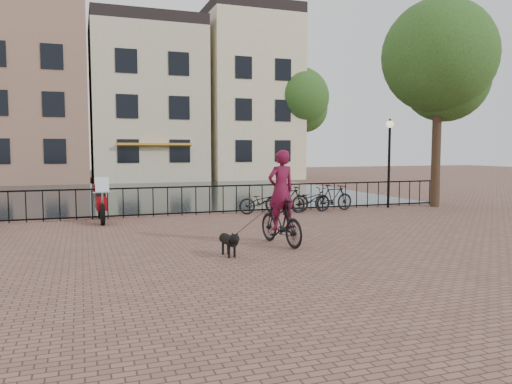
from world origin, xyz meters
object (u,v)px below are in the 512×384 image
object	(u,v)px
lamp_post	(389,148)
motorcycle	(101,198)
cyclist	(281,203)
dog	(229,243)

from	to	relation	value
lamp_post	motorcycle	distance (m)	11.06
lamp_post	motorcycle	size ratio (longest dim) A/B	1.63
cyclist	motorcycle	world-z (taller)	cyclist
cyclist	dog	distance (m)	1.89
cyclist	dog	world-z (taller)	cyclist
dog	motorcycle	size ratio (longest dim) A/B	0.40
cyclist	dog	bearing A→B (deg)	18.02
cyclist	dog	xyz separation A→B (m)	(-1.55, -0.80, -0.74)
lamp_post	motorcycle	world-z (taller)	lamp_post
cyclist	lamp_post	bearing A→B (deg)	-149.57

